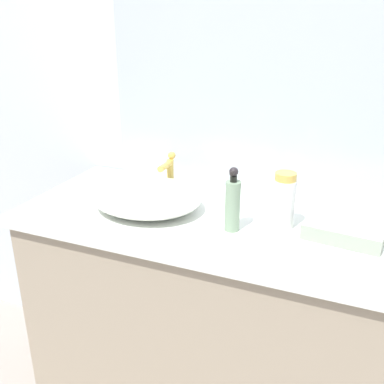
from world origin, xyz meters
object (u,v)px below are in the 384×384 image
object	(u,v)px
sink_basin	(146,196)
soap_dispenser	(233,204)
folded_hand_towel	(345,229)
perfume_bottle	(284,201)

from	to	relation	value
sink_basin	soap_dispenser	xyz separation A→B (m)	(0.31, -0.04, 0.04)
sink_basin	folded_hand_towel	xyz separation A→B (m)	(0.63, 0.05, -0.02)
sink_basin	folded_hand_towel	size ratio (longest dim) A/B	1.71
soap_dispenser	sink_basin	bearing A→B (deg)	173.04
folded_hand_towel	perfume_bottle	bearing A→B (deg)	-176.76
perfume_bottle	folded_hand_towel	world-z (taller)	perfume_bottle
soap_dispenser	folded_hand_towel	world-z (taller)	soap_dispenser
sink_basin	perfume_bottle	world-z (taller)	perfume_bottle
soap_dispenser	folded_hand_towel	distance (m)	0.34
sink_basin	soap_dispenser	distance (m)	0.32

